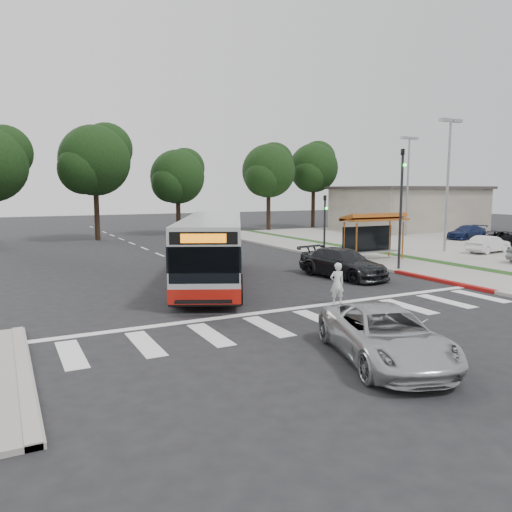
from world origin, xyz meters
TOP-DOWN VIEW (x-y plane):
  - ground at (0.00, 0.00)m, footprint 140.00×140.00m
  - sidewalk_east at (11.00, 8.00)m, footprint 4.00×40.00m
  - curb_east at (9.00, 8.00)m, footprint 0.30×40.00m
  - curb_east_red at (9.00, -2.00)m, footprint 0.32×6.00m
  - parking_lot at (23.00, 10.00)m, footprint 18.00×36.00m
  - commercial_building at (30.00, 22.00)m, footprint 14.00×10.00m
  - building_roof_cap at (30.00, 22.00)m, footprint 14.60×10.60m
  - crosswalk_ladder at (0.00, -5.00)m, footprint 18.00×2.60m
  - bus_shelter at (10.80, 5.10)m, footprint 4.20×1.60m
  - traffic_signal_ne_tall at (9.60, 1.49)m, footprint 0.18×0.37m
  - traffic_signal_ne_short at (9.60, 8.49)m, footprint 0.18×0.37m
  - lot_light_front at (18.00, 6.00)m, footprint 1.90×0.35m
  - lot_light_mid at (24.00, 16.00)m, footprint 1.90×0.35m
  - tree_ne_a at (16.08, 28.06)m, footprint 6.16×5.74m
  - tree_ne_b at (23.08, 30.06)m, footprint 6.16×5.74m
  - tree_north_a at (-1.92, 26.07)m, footprint 6.60×6.15m
  - tree_north_b at (6.07, 28.06)m, footprint 5.72×5.33m
  - transit_bus at (-0.69, 2.84)m, footprint 7.40×11.87m
  - pedestrian at (1.87, -3.43)m, footprint 0.64×0.47m
  - dark_sedan at (5.63, 1.21)m, footprint 2.87×5.29m
  - silver_suv_south at (-0.89, -9.23)m, footprint 3.69×5.43m
  - parked_car_1 at (20.00, 4.04)m, footprint 3.65×1.67m
  - parked_car_2 at (23.83, 6.49)m, footprint 4.34×2.21m
  - parked_car_3 at (26.49, 11.28)m, footprint 4.28×2.16m

SIDE VIEW (x-z plane):
  - ground at x=0.00m, z-range 0.00..0.00m
  - crosswalk_ladder at x=0.00m, z-range 0.00..0.01m
  - parking_lot at x=23.00m, z-range 0.00..0.10m
  - sidewalk_east at x=11.00m, z-range 0.00..0.12m
  - curb_east at x=9.00m, z-range 0.00..0.15m
  - curb_east_red at x=9.00m, z-range 0.00..0.15m
  - parked_car_1 at x=20.00m, z-range 0.10..1.26m
  - parked_car_2 at x=23.83m, z-range 0.10..1.27m
  - silver_suv_south at x=-0.89m, z-range 0.00..1.38m
  - parked_car_3 at x=26.49m, z-range 0.10..1.29m
  - dark_sedan at x=5.63m, z-range 0.00..1.46m
  - pedestrian at x=1.87m, z-range 0.00..1.61m
  - transit_bus at x=-0.69m, z-range 0.00..3.08m
  - commercial_building at x=30.00m, z-range 0.00..4.40m
  - bus_shelter at x=10.80m, z-range 0.92..3.78m
  - traffic_signal_ne_short at x=9.60m, z-range 0.48..4.48m
  - traffic_signal_ne_tall at x=9.60m, z-range 0.63..7.13m
  - building_roof_cap at x=30.00m, z-range 4.40..4.70m
  - tree_north_b at x=6.07m, z-range 1.45..9.88m
  - lot_light_front at x=18.00m, z-range 1.40..10.41m
  - lot_light_mid at x=24.00m, z-range 1.40..10.41m
  - tree_ne_a at x=16.08m, z-range 1.74..11.04m
  - tree_ne_b at x=23.08m, z-range 1.91..11.93m
  - tree_north_a at x=-1.92m, z-range 1.84..12.01m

